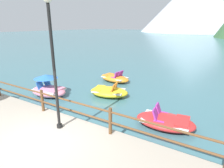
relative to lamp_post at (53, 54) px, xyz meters
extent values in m
plane|color=#3D6B75|center=(0.08, 39.06, -3.05)|extent=(200.00, 200.00, 0.00)
cylinder|color=brown|center=(-1.62, 0.61, -2.18)|extent=(0.12, 0.12, 0.95)
cylinder|color=brown|center=(1.78, 0.61, -2.18)|extent=(0.12, 0.12, 0.95)
cylinder|color=brown|center=(0.08, 0.61, -1.85)|extent=(23.80, 0.07, 0.07)
cylinder|color=brown|center=(0.08, 0.61, -2.23)|extent=(23.80, 0.07, 0.07)
cylinder|color=black|center=(0.00, 0.00, -0.57)|extent=(0.10, 0.10, 4.18)
cylinder|color=black|center=(0.00, 0.00, -2.59)|extent=(0.20, 0.20, 0.12)
ellipsoid|color=red|center=(3.07, 2.73, -2.82)|extent=(2.47, 1.63, 0.47)
cube|color=silver|center=(3.07, 2.73, -2.74)|extent=(1.93, 1.33, 0.06)
cube|color=purple|center=(2.92, 2.43, -2.67)|extent=(0.44, 0.44, 0.08)
cube|color=purple|center=(2.74, 2.41, -2.45)|extent=(0.25, 0.42, 0.43)
cube|color=purple|center=(2.86, 2.98, -2.67)|extent=(0.44, 0.44, 0.08)
cube|color=purple|center=(2.68, 2.96, -2.45)|extent=(0.25, 0.42, 0.43)
cube|color=red|center=(3.70, 2.80, -2.68)|extent=(0.61, 1.02, 0.12)
ellipsoid|color=pink|center=(-3.69, 2.66, -2.77)|extent=(2.30, 1.59, 0.56)
cube|color=silver|center=(-3.69, 2.66, -2.68)|extent=(1.80, 1.30, 0.06)
cube|color=blue|center=(-3.82, 2.37, -2.61)|extent=(0.44, 0.44, 0.08)
cube|color=blue|center=(-4.00, 2.35, -2.39)|extent=(0.24, 0.42, 0.43)
cube|color=blue|center=(-3.87, 2.92, -2.61)|extent=(0.44, 0.44, 0.08)
cube|color=blue|center=(-4.05, 2.91, -2.39)|extent=(0.24, 0.42, 0.43)
cube|color=pink|center=(-3.09, 2.72, -2.62)|extent=(0.57, 1.02, 0.12)
cone|color=blue|center=(-3.79, 2.65, -1.91)|extent=(1.44, 1.44, 0.22)
ellipsoid|color=yellow|center=(-0.68, 4.43, -2.80)|extent=(2.47, 1.85, 0.51)
cube|color=silver|center=(-0.68, 4.43, -2.71)|extent=(1.94, 1.50, 0.06)
cube|color=orange|center=(-0.58, 4.73, -2.64)|extent=(0.48, 0.48, 0.08)
cube|color=orange|center=(-0.41, 4.77, -2.42)|extent=(0.29, 0.44, 0.43)
cube|color=orange|center=(-0.45, 4.20, -2.64)|extent=(0.48, 0.48, 0.08)
cube|color=orange|center=(-0.28, 4.24, -2.42)|extent=(0.29, 0.44, 0.43)
cube|color=yellow|center=(-1.27, 4.28, -2.65)|extent=(0.70, 1.05, 0.12)
ellipsoid|color=orange|center=(-1.86, 7.10, -2.82)|extent=(2.43, 1.55, 0.47)
cube|color=silver|center=(-1.86, 7.10, -2.74)|extent=(1.90, 1.26, 0.06)
cube|color=purple|center=(-1.66, 7.32, -2.67)|extent=(0.45, 0.45, 0.08)
cube|color=purple|center=(-1.48, 7.30, -2.45)|extent=(0.26, 0.43, 0.43)
cube|color=purple|center=(-1.73, 6.83, -2.67)|extent=(0.45, 0.45, 0.08)
cube|color=purple|center=(-1.55, 6.81, -2.45)|extent=(0.26, 0.43, 0.43)
cube|color=orange|center=(-2.48, 7.19, -2.68)|extent=(0.62, 0.93, 0.12)
cone|color=#A8B2C1|center=(-12.35, 112.34, 12.29)|extent=(59.40, 59.40, 30.68)
camera|label=1|loc=(4.74, -4.13, 0.90)|focal=30.07mm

